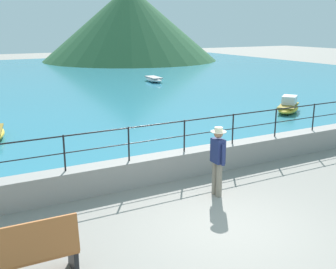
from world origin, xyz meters
name	(u,v)px	position (x,y,z in m)	size (l,w,h in m)	color
ground_plane	(228,229)	(0.00, 0.00, 0.00)	(120.00, 120.00, 0.00)	gray
promenade_wall	(158,168)	(0.00, 3.20, 0.35)	(20.00, 0.56, 0.70)	gray
railing	(157,134)	(0.00, 3.20, 1.32)	(18.44, 0.04, 0.90)	black
lake_water	(18,82)	(0.00, 25.84, 0.03)	(64.00, 44.32, 0.06)	teal
hill_main	(130,24)	(15.46, 40.45, 4.34)	(20.90, 20.90, 8.69)	#285633
bench_main	(25,254)	(-4.03, 0.03, 0.56)	(1.71, 0.59, 1.13)	#B76633
person_walking	(218,158)	(0.81, 1.57, 0.98)	(0.38, 0.57, 1.75)	slate
boat_1	(288,107)	(9.62, 8.09, 0.33)	(2.38, 2.10, 0.76)	gold
boat_3	(154,79)	(8.91, 21.12, 0.26)	(1.08, 2.36, 0.36)	white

